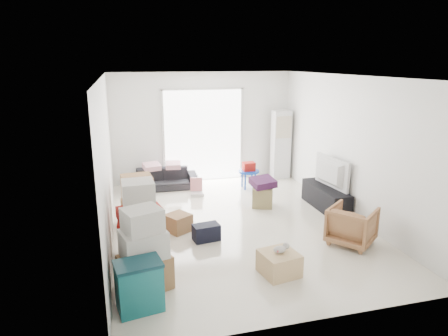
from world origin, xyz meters
TOP-DOWN VIEW (x-y plane):
  - room_shell at (0.00, 0.00)m, footprint 4.98×6.48m
  - sliding_door at (0.00, 2.98)m, footprint 2.10×0.04m
  - ac_tower at (1.95, 2.65)m, footprint 0.45×0.30m
  - tv_console at (2.00, 0.31)m, footprint 0.42×1.39m
  - television at (2.00, 0.31)m, footprint 0.73×1.12m
  - sofa at (-1.10, 2.50)m, footprint 1.63×0.54m
  - pillow_left at (-1.35, 2.49)m, footprint 0.49×0.43m
  - pillow_right at (-0.84, 2.51)m, footprint 0.43×0.36m
  - armchair at (1.61, -1.28)m, footprint 0.93×0.94m
  - storage_bins at (-1.90, -2.25)m, footprint 0.61×0.48m
  - box_stack_a at (-1.80, -1.78)m, footprint 0.76×0.70m
  - box_stack_b at (-1.80, -0.87)m, footprint 0.70×0.60m
  - box_stack_c at (-1.77, 0.45)m, footprint 0.63×0.58m
  - loose_box at (-1.11, -0.06)m, footprint 0.52×0.52m
  - duffel_bag at (-0.70, -0.55)m, footprint 0.47×0.32m
  - ottoman at (0.78, 0.76)m, footprint 0.54×0.54m
  - blanket at (0.78, 0.76)m, footprint 0.49×0.49m
  - kids_table at (0.89, 2.02)m, footprint 0.50×0.50m
  - toy_walker at (-0.40, 1.82)m, footprint 0.33×0.30m
  - wood_crate at (0.07, -1.90)m, footprint 0.57×0.57m
  - plush_bunny at (0.10, -1.89)m, footprint 0.25×0.15m

SIDE VIEW (x-z plane):
  - toy_walker at x=-0.40m, z-range -0.09..0.30m
  - duffel_bag at x=-0.70m, z-range 0.00..0.28m
  - loose_box at x=-1.11m, z-range 0.00..0.32m
  - wood_crate at x=0.07m, z-range 0.00..0.33m
  - ottoman at x=0.78m, z-range 0.00..0.42m
  - tv_console at x=2.00m, z-range 0.00..0.46m
  - sofa at x=-1.10m, z-range 0.00..0.63m
  - storage_bins at x=-1.90m, z-range 0.00..0.64m
  - armchair at x=1.61m, z-range 0.00..0.71m
  - plush_bunny at x=0.10m, z-range 0.32..0.45m
  - kids_table at x=0.89m, z-range 0.13..0.77m
  - box_stack_c at x=-1.77m, z-range -0.01..0.92m
  - blanket at x=0.78m, z-range 0.42..0.56m
  - box_stack_a at x=-1.80m, z-range -0.06..1.07m
  - television at x=2.00m, z-range 0.46..0.60m
  - box_stack_b at x=-1.80m, z-range -0.08..1.15m
  - pillow_left at x=-1.35m, z-range 0.63..0.76m
  - pillow_right at x=-0.84m, z-range 0.63..0.76m
  - ac_tower at x=1.95m, z-range 0.00..1.75m
  - sliding_door at x=0.00m, z-range 0.08..2.41m
  - room_shell at x=0.00m, z-range -0.24..2.94m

